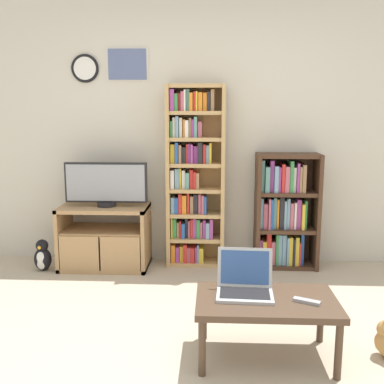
% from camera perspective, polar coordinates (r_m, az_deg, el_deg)
% --- Properties ---
extents(ground_plane, '(18.00, 18.00, 0.00)m').
position_cam_1_polar(ground_plane, '(2.86, 0.36, -21.67)').
color(ground_plane, '#BCAD93').
extents(wall_back, '(6.79, 0.09, 2.60)m').
position_cam_1_polar(wall_back, '(4.51, 1.41, 7.56)').
color(wall_back, beige).
rests_on(wall_back, ground_plane).
extents(tv_stand, '(0.85, 0.49, 0.61)m').
position_cam_1_polar(tv_stand, '(4.48, -11.02, -5.55)').
color(tv_stand, tan).
rests_on(tv_stand, ground_plane).
extents(television, '(0.79, 0.18, 0.42)m').
position_cam_1_polar(television, '(4.36, -10.86, 1.01)').
color(television, black).
rests_on(television, tv_stand).
extents(bookshelf_tall, '(0.56, 0.27, 1.76)m').
position_cam_1_polar(bookshelf_tall, '(4.39, 0.11, 1.92)').
color(bookshelf_tall, tan).
rests_on(bookshelf_tall, ground_plane).
extents(bookshelf_short, '(0.60, 0.32, 1.12)m').
position_cam_1_polar(bookshelf_short, '(4.47, 11.56, -2.51)').
color(bookshelf_short, '#472D1E').
rests_on(bookshelf_short, ground_plane).
extents(coffee_table, '(0.86, 0.52, 0.39)m').
position_cam_1_polar(coffee_table, '(2.86, 9.42, -14.04)').
color(coffee_table, '#4C3828').
rests_on(coffee_table, ground_plane).
extents(laptop, '(0.36, 0.31, 0.27)m').
position_cam_1_polar(laptop, '(2.88, 6.71, -11.41)').
color(laptop, '#B7BABC').
rests_on(laptop, coffee_table).
extents(remote_near_laptop, '(0.16, 0.11, 0.02)m').
position_cam_1_polar(remote_near_laptop, '(2.83, 14.37, -13.29)').
color(remote_near_laptop, '#99999E').
rests_on(remote_near_laptop, coffee_table).
extents(penguin_figurine, '(0.16, 0.15, 0.31)m').
position_cam_1_polar(penguin_figurine, '(4.58, -18.46, -7.78)').
color(penguin_figurine, black).
rests_on(penguin_figurine, ground_plane).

